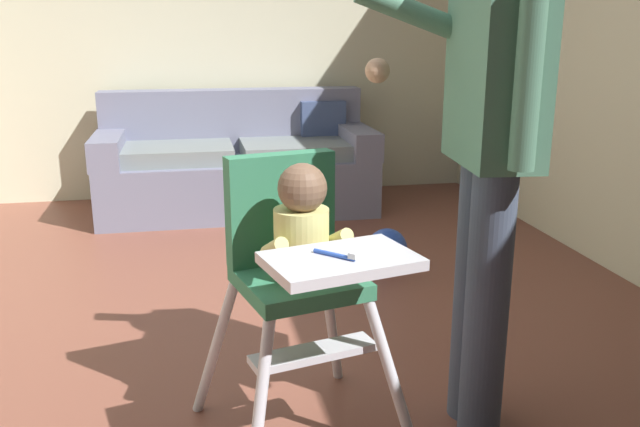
% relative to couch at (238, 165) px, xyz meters
% --- Properties ---
extents(ground, '(6.13, 7.34, 0.10)m').
position_rel_couch_xyz_m(ground, '(-0.33, -2.38, -0.38)').
color(ground, brown).
extents(wall_far, '(5.33, 0.06, 2.63)m').
position_rel_couch_xyz_m(wall_far, '(-0.33, 0.52, 0.98)').
color(wall_far, beige).
rests_on(wall_far, ground).
extents(couch, '(1.98, 0.86, 0.86)m').
position_rel_couch_xyz_m(couch, '(0.00, 0.00, 0.00)').
color(couch, slate).
rests_on(couch, ground).
extents(high_chair, '(0.72, 0.82, 0.93)m').
position_rel_couch_xyz_m(high_chair, '(-0.02, -2.94, 0.31)').
color(high_chair, silver).
rests_on(high_chair, ground).
extents(adult_standing, '(0.51, 0.53, 1.67)m').
position_rel_couch_xyz_m(adult_standing, '(0.56, -3.00, 0.61)').
color(adult_standing, '#3C475C').
rests_on(adult_standing, ground).
extents(toy_ball_second, '(0.23, 0.23, 0.23)m').
position_rel_couch_xyz_m(toy_ball_second, '(0.72, -1.46, -0.22)').
color(toy_ball_second, '#284CB7').
rests_on(toy_ball_second, ground).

